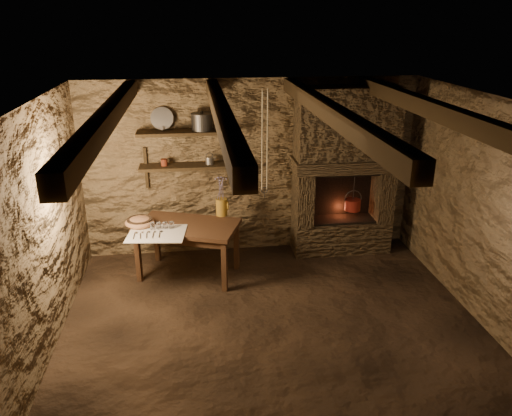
{
  "coord_description": "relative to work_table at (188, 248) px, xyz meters",
  "views": [
    {
      "loc": [
        -0.77,
        -4.5,
        3.13
      ],
      "look_at": [
        -0.07,
        0.9,
        1.03
      ],
      "focal_mm": 35.0,
      "sensor_mm": 36.0,
      "label": 1
    }
  ],
  "objects": [
    {
      "name": "front_wall",
      "position": [
        0.89,
        -3.29,
        0.82
      ],
      "size": [
        4.5,
        0.04,
        2.4
      ],
      "primitive_type": "cube",
      "color": "brown",
      "rests_on": "floor"
    },
    {
      "name": "beam_mid_left",
      "position": [
        0.39,
        -1.29,
        1.93
      ],
      "size": [
        0.14,
        3.95,
        0.16
      ],
      "primitive_type": "cube",
      "color": "black",
      "rests_on": "ceiling"
    },
    {
      "name": "small_kettle",
      "position": [
        0.32,
        0.55,
        0.99
      ],
      "size": [
        0.15,
        0.11,
        0.15
      ],
      "primitive_type": null,
      "rotation": [
        0.0,
        0.0,
        -0.07
      ],
      "color": "#9F9F9A",
      "rests_on": "shelf_lower"
    },
    {
      "name": "shelf_upper",
      "position": [
        0.04,
        0.55,
        1.37
      ],
      "size": [
        1.25,
        0.3,
        0.04
      ],
      "primitive_type": "cube",
      "color": "black",
      "rests_on": "back_wall"
    },
    {
      "name": "red_pot",
      "position": [
        2.27,
        0.43,
        0.33
      ],
      "size": [
        0.28,
        0.28,
        0.54
      ],
      "rotation": [
        0.0,
        0.0,
        -0.34
      ],
      "color": "maroon",
      "rests_on": "hearth"
    },
    {
      "name": "stoneware_jug",
      "position": [
        0.45,
        0.26,
        0.55
      ],
      "size": [
        0.17,
        0.16,
        0.52
      ],
      "rotation": [
        0.0,
        0.0,
        0.12
      ],
      "color": "olive",
      "rests_on": "work_table"
    },
    {
      "name": "hanging_ropes",
      "position": [
        0.94,
        -0.24,
        1.42
      ],
      "size": [
        0.08,
        0.08,
        1.2
      ],
      "primitive_type": null,
      "color": "tan",
      "rests_on": "ceiling"
    },
    {
      "name": "wooden_bowl",
      "position": [
        -0.58,
        0.04,
        0.37
      ],
      "size": [
        0.43,
        0.43,
        0.13
      ],
      "primitive_type": "ellipsoid",
      "rotation": [
        0.0,
        0.0,
        0.21
      ],
      "color": "#9F6A45",
      "rests_on": "work_table"
    },
    {
      "name": "pewter_cutlery_row",
      "position": [
        -0.36,
        -0.27,
        0.34
      ],
      "size": [
        0.59,
        0.28,
        0.01
      ],
      "primitive_type": null,
      "rotation": [
        0.0,
        0.0,
        -0.12
      ],
      "color": "gray",
      "rests_on": "linen_cloth"
    },
    {
      "name": "back_wall",
      "position": [
        0.89,
        0.71,
        0.82
      ],
      "size": [
        4.5,
        0.04,
        2.4
      ],
      "primitive_type": "cube",
      "color": "brown",
      "rests_on": "floor"
    },
    {
      "name": "beam_mid_right",
      "position": [
        1.39,
        -1.29,
        1.93
      ],
      "size": [
        0.14,
        3.95,
        0.16
      ],
      "primitive_type": "cube",
      "color": "black",
      "rests_on": "ceiling"
    },
    {
      "name": "rusty_tin",
      "position": [
        -0.26,
        0.55,
        0.98
      ],
      "size": [
        0.11,
        0.11,
        0.09
      ],
      "primitive_type": "cylinder",
      "rotation": [
        0.0,
        0.0,
        0.32
      ],
      "color": "maroon",
      "rests_on": "shelf_lower"
    },
    {
      "name": "beam_far_right",
      "position": [
        2.39,
        -1.29,
        1.93
      ],
      "size": [
        0.14,
        3.95,
        0.16
      ],
      "primitive_type": "cube",
      "color": "black",
      "rests_on": "ceiling"
    },
    {
      "name": "work_table",
      "position": [
        0.0,
        0.0,
        0.0
      ],
      "size": [
        1.4,
        1.08,
        0.71
      ],
      "rotation": [
        0.0,
        0.0,
        -0.35
      ],
      "color": "#382213",
      "rests_on": "floor"
    },
    {
      "name": "beam_far_left",
      "position": [
        -0.61,
        -1.29,
        1.93
      ],
      "size": [
        0.14,
        3.95,
        0.16
      ],
      "primitive_type": "cube",
      "color": "black",
      "rests_on": "ceiling"
    },
    {
      "name": "ceiling",
      "position": [
        0.89,
        -1.29,
        2.02
      ],
      "size": [
        4.5,
        4.0,
        0.04
      ],
      "primitive_type": "cube",
      "color": "black",
      "rests_on": "back_wall"
    },
    {
      "name": "shelf_lower",
      "position": [
        0.04,
        0.55,
        0.92
      ],
      "size": [
        1.25,
        0.3,
        0.04
      ],
      "primitive_type": "cube",
      "color": "black",
      "rests_on": "back_wall"
    },
    {
      "name": "floor",
      "position": [
        0.89,
        -1.29,
        -0.38
      ],
      "size": [
        4.5,
        4.5,
        0.0
      ],
      "primitive_type": "plane",
      "color": "black",
      "rests_on": "ground"
    },
    {
      "name": "right_wall",
      "position": [
        3.14,
        -1.29,
        0.82
      ],
      "size": [
        0.04,
        4.0,
        2.4
      ],
      "primitive_type": "cube",
      "color": "brown",
      "rests_on": "floor"
    },
    {
      "name": "iron_stockpot",
      "position": [
        0.25,
        0.55,
        1.49
      ],
      "size": [
        0.3,
        0.3,
        0.2
      ],
      "primitive_type": "cylinder",
      "rotation": [
        0.0,
        0.0,
        -0.14
      ],
      "color": "#2F2D2A",
      "rests_on": "shelf_upper"
    },
    {
      "name": "drinking_glasses",
      "position": [
        -0.34,
        -0.12,
        0.38
      ],
      "size": [
        0.22,
        0.07,
        0.09
      ],
      "primitive_type": null,
      "color": "silver",
      "rests_on": "linen_cloth"
    },
    {
      "name": "hearth",
      "position": [
        2.14,
        0.48,
        0.85
      ],
      "size": [
        1.43,
        0.51,
        2.3
      ],
      "color": "#34281A",
      "rests_on": "floor"
    },
    {
      "name": "tin_pan",
      "position": [
        -0.26,
        0.65,
        1.53
      ],
      "size": [
        0.3,
        0.15,
        0.29
      ],
      "primitive_type": "cylinder",
      "rotation": [
        1.26,
        0.0,
        -0.09
      ],
      "color": "#9F9F9A",
      "rests_on": "shelf_upper"
    },
    {
      "name": "left_wall",
      "position": [
        -1.36,
        -1.29,
        0.82
      ],
      "size": [
        0.04,
        4.0,
        2.4
      ],
      "primitive_type": "cube",
      "color": "brown",
      "rests_on": "floor"
    },
    {
      "name": "linen_cloth",
      "position": [
        -0.36,
        -0.25,
        0.33
      ],
      "size": [
        0.73,
        0.62,
        0.01
      ],
      "primitive_type": "cube",
      "rotation": [
        0.0,
        0.0,
        -0.12
      ],
      "color": "beige",
      "rests_on": "work_table"
    }
  ]
}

